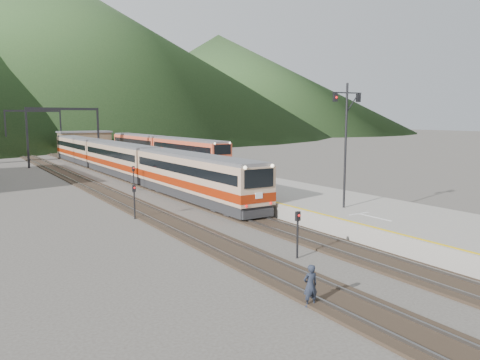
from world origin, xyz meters
TOP-DOWN VIEW (x-y plane):
  - ground at (0.00, 0.00)m, footprint 400.00×400.00m
  - track_main at (0.00, 40.00)m, footprint 2.60×200.00m
  - track_far at (-5.00, 40.00)m, footprint 2.60×200.00m
  - track_second at (11.50, 40.00)m, footprint 2.60×200.00m
  - platform at (5.60, 38.00)m, footprint 8.00×100.00m
  - gantry_near at (-2.85, 55.00)m, footprint 9.55×0.25m
  - gantry_far at (-2.85, 80.00)m, footprint 9.55×0.25m
  - station_shed at (5.60, 78.00)m, footprint 9.40×4.40m
  - hill_b at (30.00, 230.00)m, footprint 220.00×220.00m
  - hill_c at (110.00, 210.00)m, footprint 160.00×160.00m
  - main_train at (0.00, 40.01)m, footprint 2.71×55.59m
  - second_train at (11.50, 55.52)m, footprint 2.77×37.81m
  - signal_mast at (4.41, 9.09)m, footprint 2.20×0.39m
  - short_signal_a at (-2.87, 4.79)m, footprint 0.23×0.17m
  - short_signal_b at (-2.40, 28.83)m, footprint 0.27×0.23m
  - short_signal_c at (-6.45, 17.28)m, footprint 0.25×0.21m
  - worker at (-6.16, 0.05)m, footprint 0.62×0.46m

SIDE VIEW (x-z plane):
  - ground at x=0.00m, z-range 0.00..0.00m
  - track_main at x=0.00m, z-range -0.05..0.18m
  - track_far at x=-5.00m, z-range -0.05..0.18m
  - track_second at x=11.50m, z-range -0.05..0.18m
  - platform at x=5.60m, z-range 0.00..1.00m
  - worker at x=-6.16m, z-range 0.00..1.55m
  - short_signal_a at x=-2.87m, z-range 0.33..2.60m
  - short_signal_b at x=-2.40m, z-range 0.33..2.60m
  - short_signal_c at x=-6.45m, z-range 0.33..2.60m
  - main_train at x=0.00m, z-range 0.23..3.53m
  - second_train at x=11.50m, z-range 0.23..3.62m
  - station_shed at x=5.60m, z-range 1.02..4.12m
  - gantry_near at x=-2.85m, z-range 1.59..9.59m
  - gantry_far at x=-2.85m, z-range 1.59..9.59m
  - signal_mast at x=4.41m, z-range 1.82..9.60m
  - hill_c at x=110.00m, z-range 0.00..50.00m
  - hill_b at x=30.00m, z-range 0.00..75.00m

